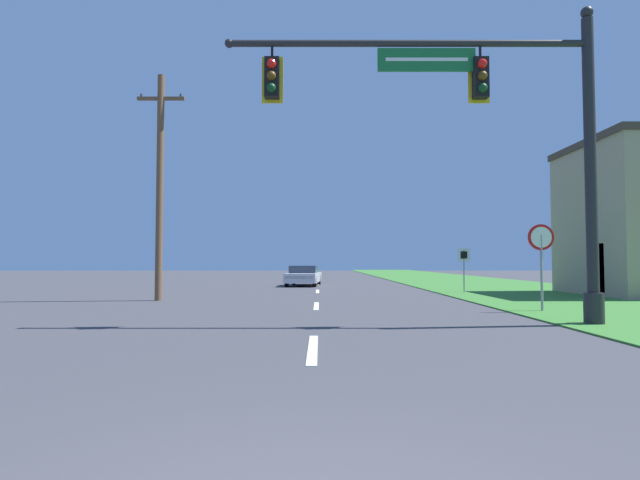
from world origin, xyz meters
The scene contains 7 objects.
grass_verge_right centered at (10.50, 30.00, 0.02)m, with size 10.00×110.00×0.04m.
road_center_line centered at (0.00, 22.00, 0.01)m, with size 0.16×34.80×0.01m.
signal_mast centered at (4.28, 9.11, 4.49)m, with size 8.74×0.47×7.41m.
car_ahead centered at (-0.88, 28.02, 0.60)m, with size 2.18×4.63×1.19m.
stop_sign centered at (6.56, 12.14, 1.86)m, with size 0.76×0.07×2.50m.
route_sign_post centered at (6.84, 20.91, 1.53)m, with size 0.55×0.06×2.03m.
utility_pole_near centered at (-5.94, 16.35, 4.43)m, with size 1.80×0.26×8.56m.
Camera 1 is at (0.12, -2.36, 1.45)m, focal length 28.00 mm.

